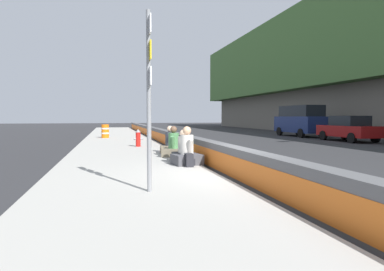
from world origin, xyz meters
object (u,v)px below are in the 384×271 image
Objects in this scene: seated_person_middle at (183,151)px; parked_car_fourth at (300,120)px; seated_person_far at (170,144)px; seated_person_foreground at (187,153)px; construction_barrel at (105,131)px; parked_car_third at (348,128)px; fire_hydrant at (138,138)px; backpack at (189,160)px; seated_person_rear at (174,147)px; route_sign_post at (149,87)px.

seated_person_middle is 0.21× the size of parked_car_fourth.
seated_person_foreground is at bearing 178.46° from seated_person_far.
parked_car_fourth is (14.58, -13.11, 0.84)m from seated_person_foreground.
seated_person_far is 1.18× the size of construction_barrel.
parked_car_fourth is at bearing -89.07° from construction_barrel.
parked_car_fourth reaches higher than parked_car_third.
backpack is (-7.21, -0.91, -0.25)m from fire_hydrant.
construction_barrel is at bearing 11.38° from seated_person_middle.
backpack is at bearing -170.09° from construction_barrel.
seated_person_rear reaches higher than seated_person_middle.
seated_person_rear reaches higher than fire_hydrant.
route_sign_post is 9.00× the size of backpack.
seated_person_rear is at bearing 175.82° from seated_person_far.
route_sign_post is at bearing 129.95° from parked_car_third.
route_sign_post is at bearing -176.71° from construction_barrel.
construction_barrel is (7.57, 1.67, 0.03)m from fire_hydrant.
seated_person_middle is at bearing 136.40° from parked_car_fourth.
fire_hydrant is at bearing 9.96° from seated_person_middle.
route_sign_post is 10.41m from fire_hydrant.
route_sign_post is 3.20× the size of seated_person_far.
seated_person_foreground reaches higher than construction_barrel.
seated_person_middle is at bearing -5.01° from backpack.
fire_hydrant reaches higher than backpack.
fire_hydrant is at bearing 7.92° from seated_person_foreground.
parked_car_fourth reaches higher than seated_person_middle.
seated_person_rear is 1.29m from seated_person_far.
parked_car_fourth is (0.25, -15.72, 0.73)m from construction_barrel.
parked_car_fourth is at bearing -60.89° from fire_hydrant.
parked_car_third reaches higher than seated_person_rear.
route_sign_post is 3.12× the size of seated_person_rear.
backpack is 0.42× the size of construction_barrel.
parked_car_fourth reaches higher than seated_person_rear.
construction_barrel is at bearing 3.29° from route_sign_post.
seated_person_far reaches higher than fire_hydrant.
fire_hydrant is 6.83m from seated_person_foreground.
seated_person_far is at bearing -4.18° from seated_person_rear.
route_sign_post is 5.03m from seated_person_middle.
route_sign_post is at bearing 166.43° from seated_person_far.
fire_hydrant is 0.76× the size of seated_person_rear.
seated_person_far is at bearing 130.48° from parked_car_fourth.
seated_person_rear reaches higher than seated_person_far.
seated_person_middle is at bearing -5.43° from seated_person_foreground.
construction_barrel is (17.83, 1.02, -1.61)m from route_sign_post.
backpack is at bearing 179.30° from seated_person_rear.
seated_person_foreground is at bearing 174.57° from seated_person_middle.
construction_barrel is (12.14, 2.61, 0.12)m from seated_person_rear.
parked_car_third is at bearing -58.73° from seated_person_middle.
seated_person_far is at bearing -165.98° from construction_barrel.
fire_hydrant is at bearing 98.37° from parked_car_third.
parked_car_fourth reaches higher than seated_person_far.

